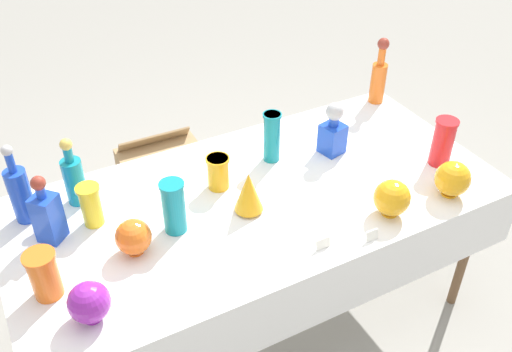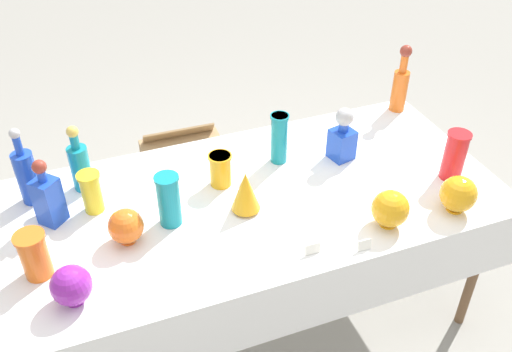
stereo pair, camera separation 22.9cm
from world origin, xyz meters
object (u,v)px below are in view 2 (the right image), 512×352
at_px(slender_vase_2, 279,137).
at_px(slender_vase_5, 455,154).
at_px(slender_vase_1, 220,169).
at_px(round_bowl_3, 126,226).
at_px(round_bowl_1, 71,285).
at_px(square_decanter_0, 343,136).
at_px(round_bowl_0, 458,194).
at_px(tall_bottle_0, 27,175).
at_px(fluted_vase_0, 246,191).
at_px(tall_bottle_2, 80,164).
at_px(slender_vase_4, 34,254).
at_px(round_bowl_2, 390,209).
at_px(slender_vase_3, 91,191).
at_px(cardboard_box_behind_left, 185,164).
at_px(tall_bottle_1, 401,84).
at_px(slender_vase_0, 169,199).
at_px(square_decanter_1, 48,197).

distance_m(slender_vase_2, slender_vase_5, 0.74).
xyz_separation_m(slender_vase_1, round_bowl_3, (-0.43, -0.21, -0.01)).
bearing_deg(round_bowl_1, square_decanter_0, 19.49).
height_order(slender_vase_1, round_bowl_0, round_bowl_0).
distance_m(tall_bottle_0, fluted_vase_0, 0.87).
height_order(square_decanter_0, round_bowl_1, square_decanter_0).
bearing_deg(tall_bottle_0, slender_vase_2, -5.48).
xyz_separation_m(tall_bottle_2, round_bowl_1, (-0.11, -0.62, -0.04)).
height_order(square_decanter_0, slender_vase_2, square_decanter_0).
height_order(slender_vase_2, slender_vase_4, slender_vase_2).
relative_size(tall_bottle_2, slender_vase_1, 2.04).
relative_size(tall_bottle_2, round_bowl_0, 1.95).
relative_size(tall_bottle_0, slender_vase_2, 1.46).
bearing_deg(tall_bottle_0, round_bowl_2, -26.99).
bearing_deg(square_decanter_0, slender_vase_3, 178.67).
bearing_deg(tall_bottle_2, cardboard_box_behind_left, 54.39).
distance_m(tall_bottle_0, tall_bottle_1, 1.79).
distance_m(slender_vase_0, slender_vase_2, 0.60).
bearing_deg(square_decanter_1, round_bowl_2, -21.91).
bearing_deg(tall_bottle_0, square_decanter_0, -7.67).
bearing_deg(fluted_vase_0, tall_bottle_2, 146.83).
bearing_deg(slender_vase_5, square_decanter_0, 141.24).
bearing_deg(tall_bottle_0, cardboard_box_behind_left, 46.79).
xyz_separation_m(slender_vase_0, cardboard_box_behind_left, (0.34, 1.22, -0.74)).
height_order(tall_bottle_0, slender_vase_2, tall_bottle_0).
bearing_deg(round_bowl_0, square_decanter_0, 117.56).
bearing_deg(round_bowl_3, tall_bottle_1, 18.28).
relative_size(fluted_vase_0, round_bowl_2, 1.19).
distance_m(round_bowl_0, round_bowl_3, 1.29).
distance_m(tall_bottle_2, round_bowl_1, 0.63).
distance_m(fluted_vase_0, cardboard_box_behind_left, 1.44).
bearing_deg(cardboard_box_behind_left, fluted_vase_0, -91.83).
relative_size(round_bowl_2, cardboard_box_behind_left, 0.30).
distance_m(slender_vase_1, slender_vase_4, 0.80).
xyz_separation_m(tall_bottle_0, tall_bottle_2, (0.21, 0.01, -0.01)).
xyz_separation_m(square_decanter_1, cardboard_box_behind_left, (0.76, 1.04, -0.74)).
xyz_separation_m(round_bowl_1, round_bowl_3, (0.22, 0.23, -0.00)).
xyz_separation_m(round_bowl_0, round_bowl_2, (-0.30, 0.02, -0.00)).
bearing_deg(tall_bottle_0, round_bowl_3, -50.44).
bearing_deg(slender_vase_0, fluted_vase_0, -6.58).
xyz_separation_m(slender_vase_3, round_bowl_2, (1.05, -0.50, -0.02)).
relative_size(slender_vase_0, slender_vase_2, 0.94).
bearing_deg(slender_vase_5, slender_vase_0, 173.31).
bearing_deg(slender_vase_1, square_decanter_1, 179.24).
bearing_deg(slender_vase_1, tall_bottle_0, 167.09).
bearing_deg(round_bowl_0, square_decanter_1, 161.48).
xyz_separation_m(square_decanter_0, round_bowl_0, (0.26, -0.49, -0.03)).
relative_size(square_decanter_0, slender_vase_5, 1.14).
bearing_deg(slender_vase_1, slender_vase_4, -160.65).
bearing_deg(round_bowl_3, tall_bottle_0, 129.56).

